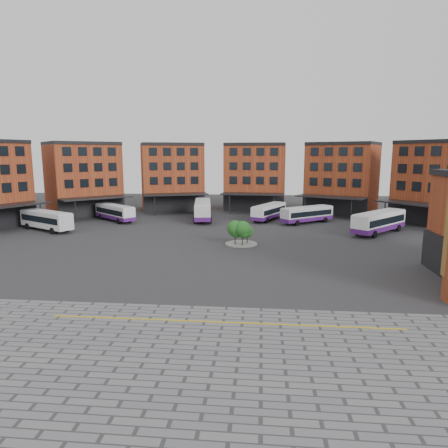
# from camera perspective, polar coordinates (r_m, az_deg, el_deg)

# --- Properties ---
(ground) EXTENTS (160.00, 160.00, 0.00)m
(ground) POSITION_cam_1_polar(r_m,az_deg,el_deg) (43.43, -0.99, -6.34)
(ground) COLOR #28282B
(ground) RESTS_ON ground
(paving_zone) EXTENTS (50.00, 22.00, 0.02)m
(paving_zone) POSITION_cam_1_polar(r_m,az_deg,el_deg) (23.08, -2.16, -21.89)
(paving_zone) COLOR slate
(paving_zone) RESTS_ON ground
(yellow_line) EXTENTS (26.00, 0.15, 0.02)m
(yellow_line) POSITION_cam_1_polar(r_m,az_deg,el_deg) (30.12, -0.12, -13.85)
(yellow_line) COLOR gold
(yellow_line) RESTS_ON paving_zone
(main_building) EXTENTS (94.14, 42.48, 14.60)m
(main_building) POSITION_cam_1_polar(r_m,az_deg,el_deg) (80.39, -1.38, 6.41)
(main_building) COLOR brown
(main_building) RESTS_ON ground
(tree_island) EXTENTS (4.40, 4.40, 3.41)m
(tree_island) POSITION_cam_1_polar(r_m,az_deg,el_deg) (53.89, 2.37, -0.98)
(tree_island) COLOR gray
(tree_island) RESTS_ON ground
(bus_a) EXTENTS (10.92, 7.75, 3.15)m
(bus_a) POSITION_cam_1_polar(r_m,az_deg,el_deg) (70.43, -24.06, 0.66)
(bus_a) COLOR silver
(bus_a) RESTS_ON ground
(bus_b) EXTENTS (9.56, 8.78, 2.98)m
(bus_b) POSITION_cam_1_polar(r_m,az_deg,el_deg) (76.24, -15.34, 1.62)
(bus_b) COLOR white
(bus_b) RESTS_ON ground
(bus_c) EXTENTS (4.60, 12.80, 3.53)m
(bus_c) POSITION_cam_1_polar(r_m,az_deg,el_deg) (74.91, -3.07, 2.05)
(bus_c) COLOR silver
(bus_c) RESTS_ON ground
(bus_d) EXTENTS (6.74, 10.57, 2.97)m
(bus_d) POSITION_cam_1_polar(r_m,az_deg,el_deg) (75.13, 6.45, 1.79)
(bus_d) COLOR white
(bus_d) RESTS_ON ground
(bus_e) EXTENTS (9.87, 8.29, 2.97)m
(bus_e) POSITION_cam_1_polar(r_m,az_deg,el_deg) (72.70, 11.78, 1.37)
(bus_e) COLOR silver
(bus_e) RESTS_ON ground
(bus_f) EXTENTS (10.25, 10.81, 3.42)m
(bus_f) POSITION_cam_1_polar(r_m,az_deg,el_deg) (66.40, 21.28, 0.31)
(bus_f) COLOR white
(bus_f) RESTS_ON ground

